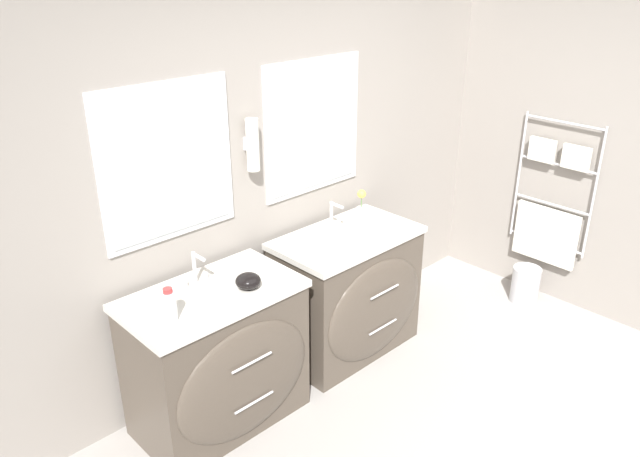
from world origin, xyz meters
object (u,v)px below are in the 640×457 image
object	(u,v)px
vanity_right	(350,294)
amenity_bowl	(248,281)
vanity_left	(220,360)
flower_vase	(361,209)
toiletry_bottle	(169,306)
waste_bin	(525,284)

from	to	relation	value
vanity_right	amenity_bowl	distance (m)	1.03
vanity_left	amenity_bowl	bearing A→B (deg)	-20.78
vanity_left	flower_vase	world-z (taller)	flower_vase
toiletry_bottle	flower_vase	distance (m)	1.63
toiletry_bottle	amenity_bowl	bearing A→B (deg)	-1.16
vanity_left	toiletry_bottle	xyz separation A→B (m)	(-0.31, -0.06, 0.52)
amenity_bowl	flower_vase	size ratio (longest dim) A/B	0.60
vanity_right	toiletry_bottle	world-z (taller)	toiletry_bottle
waste_bin	vanity_left	bearing A→B (deg)	168.42
toiletry_bottle	amenity_bowl	size ratio (longest dim) A/B	1.29
vanity_left	vanity_right	distance (m)	1.09
toiletry_bottle	amenity_bowl	distance (m)	0.49
flower_vase	toiletry_bottle	bearing A→B (deg)	-173.84
amenity_bowl	flower_vase	xyz separation A→B (m)	(1.13, 0.19, 0.06)
amenity_bowl	waste_bin	xyz separation A→B (m)	(2.41, -0.46, -0.77)
amenity_bowl	toiletry_bottle	bearing A→B (deg)	178.84
vanity_right	vanity_left	bearing A→B (deg)	180.00
vanity_left	amenity_bowl	size ratio (longest dim) A/B	6.89
flower_vase	waste_bin	size ratio (longest dim) A/B	0.81
vanity_right	waste_bin	world-z (taller)	vanity_right
vanity_right	flower_vase	distance (m)	0.59
waste_bin	amenity_bowl	bearing A→B (deg)	169.14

